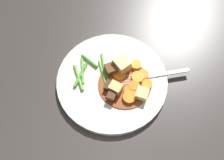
# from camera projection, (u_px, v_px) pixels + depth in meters

# --- Properties ---
(ground_plane) EXTENTS (3.00, 3.00, 0.00)m
(ground_plane) POSITION_uv_depth(u_px,v_px,m) (112.00, 83.00, 0.72)
(ground_plane) COLOR #383330
(dinner_plate) EXTENTS (0.27, 0.27, 0.02)m
(dinner_plate) POSITION_uv_depth(u_px,v_px,m) (112.00, 81.00, 0.71)
(dinner_plate) COLOR white
(dinner_plate) RESTS_ON ground_plane
(stew_sauce) EXTENTS (0.13, 0.13, 0.00)m
(stew_sauce) POSITION_uv_depth(u_px,v_px,m) (125.00, 84.00, 0.69)
(stew_sauce) COLOR brown
(stew_sauce) RESTS_ON dinner_plate
(carrot_slice_0) EXTENTS (0.03, 0.03, 0.01)m
(carrot_slice_0) POSITION_uv_depth(u_px,v_px,m) (136.00, 65.00, 0.71)
(carrot_slice_0) COLOR orange
(carrot_slice_0) RESTS_ON dinner_plate
(carrot_slice_1) EXTENTS (0.03, 0.03, 0.01)m
(carrot_slice_1) POSITION_uv_depth(u_px,v_px,m) (147.00, 85.00, 0.69)
(carrot_slice_1) COLOR orange
(carrot_slice_1) RESTS_ON dinner_plate
(carrot_slice_2) EXTENTS (0.03, 0.03, 0.01)m
(carrot_slice_2) POSITION_uv_depth(u_px,v_px,m) (143.00, 74.00, 0.70)
(carrot_slice_2) COLOR orange
(carrot_slice_2) RESTS_ON dinner_plate
(carrot_slice_3) EXTENTS (0.03, 0.03, 0.01)m
(carrot_slice_3) POSITION_uv_depth(u_px,v_px,m) (129.00, 98.00, 0.67)
(carrot_slice_3) COLOR orange
(carrot_slice_3) RESTS_ON dinner_plate
(carrot_slice_4) EXTENTS (0.05, 0.05, 0.01)m
(carrot_slice_4) POSITION_uv_depth(u_px,v_px,m) (130.00, 92.00, 0.68)
(carrot_slice_4) COLOR orange
(carrot_slice_4) RESTS_ON dinner_plate
(carrot_slice_5) EXTENTS (0.04, 0.04, 0.01)m
(carrot_slice_5) POSITION_uv_depth(u_px,v_px,m) (119.00, 75.00, 0.70)
(carrot_slice_5) COLOR orange
(carrot_slice_5) RESTS_ON dinner_plate
(carrot_slice_6) EXTENTS (0.04, 0.04, 0.01)m
(carrot_slice_6) POSITION_uv_depth(u_px,v_px,m) (134.00, 86.00, 0.69)
(carrot_slice_6) COLOR orange
(carrot_slice_6) RESTS_ON dinner_plate
(carrot_slice_7) EXTENTS (0.03, 0.03, 0.01)m
(carrot_slice_7) POSITION_uv_depth(u_px,v_px,m) (138.00, 77.00, 0.70)
(carrot_slice_7) COLOR orange
(carrot_slice_7) RESTS_ON dinner_plate
(potato_chunk_0) EXTENTS (0.03, 0.03, 0.03)m
(potato_chunk_0) POSITION_uv_depth(u_px,v_px,m) (116.00, 88.00, 0.68)
(potato_chunk_0) COLOR #DBBC6B
(potato_chunk_0) RESTS_ON dinner_plate
(potato_chunk_1) EXTENTS (0.04, 0.04, 0.02)m
(potato_chunk_1) POSITION_uv_depth(u_px,v_px,m) (142.00, 94.00, 0.67)
(potato_chunk_1) COLOR #E5CC7A
(potato_chunk_1) RESTS_ON dinner_plate
(potato_chunk_2) EXTENTS (0.04, 0.04, 0.04)m
(potato_chunk_2) POSITION_uv_depth(u_px,v_px,m) (120.00, 64.00, 0.70)
(potato_chunk_2) COLOR #EAD68C
(potato_chunk_2) RESTS_ON dinner_plate
(meat_chunk_0) EXTENTS (0.04, 0.04, 0.02)m
(meat_chunk_0) POSITION_uv_depth(u_px,v_px,m) (111.00, 69.00, 0.70)
(meat_chunk_0) COLOR brown
(meat_chunk_0) RESTS_ON dinner_plate
(meat_chunk_1) EXTENTS (0.03, 0.03, 0.02)m
(meat_chunk_1) POSITION_uv_depth(u_px,v_px,m) (110.00, 86.00, 0.68)
(meat_chunk_1) COLOR #4C2B19
(meat_chunk_1) RESTS_ON dinner_plate
(meat_chunk_2) EXTENTS (0.03, 0.03, 0.02)m
(meat_chunk_2) POSITION_uv_depth(u_px,v_px,m) (112.00, 95.00, 0.67)
(meat_chunk_2) COLOR #56331E
(meat_chunk_2) RESTS_ON dinner_plate
(green_bean_0) EXTENTS (0.06, 0.05, 0.01)m
(green_bean_0) POSITION_uv_depth(u_px,v_px,m) (103.00, 73.00, 0.71)
(green_bean_0) COLOR #66AD42
(green_bean_0) RESTS_ON dinner_plate
(green_bean_1) EXTENTS (0.05, 0.01, 0.01)m
(green_bean_1) POSITION_uv_depth(u_px,v_px,m) (90.00, 61.00, 0.72)
(green_bean_1) COLOR #599E38
(green_bean_1) RESTS_ON dinner_plate
(green_bean_2) EXTENTS (0.03, 0.07, 0.01)m
(green_bean_2) POSITION_uv_depth(u_px,v_px,m) (80.00, 75.00, 0.70)
(green_bean_2) COLOR #599E38
(green_bean_2) RESTS_ON dinner_plate
(green_bean_3) EXTENTS (0.06, 0.05, 0.01)m
(green_bean_3) POSITION_uv_depth(u_px,v_px,m) (79.00, 78.00, 0.70)
(green_bean_3) COLOR #66AD42
(green_bean_3) RESTS_ON dinner_plate
(green_bean_4) EXTENTS (0.05, 0.06, 0.01)m
(green_bean_4) POSITION_uv_depth(u_px,v_px,m) (82.00, 71.00, 0.71)
(green_bean_4) COLOR #66AD42
(green_bean_4) RESTS_ON dinner_plate
(green_bean_5) EXTENTS (0.05, 0.05, 0.01)m
(green_bean_5) POSITION_uv_depth(u_px,v_px,m) (107.00, 80.00, 0.70)
(green_bean_5) COLOR #4C8E33
(green_bean_5) RESTS_ON dinner_plate
(green_bean_6) EXTENTS (0.06, 0.06, 0.01)m
(green_bean_6) POSITION_uv_depth(u_px,v_px,m) (104.00, 67.00, 0.71)
(green_bean_6) COLOR #66AD42
(green_bean_6) RESTS_ON dinner_plate
(fork) EXTENTS (0.13, 0.14, 0.00)m
(fork) POSITION_uv_depth(u_px,v_px,m) (153.00, 76.00, 0.70)
(fork) COLOR silver
(fork) RESTS_ON dinner_plate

